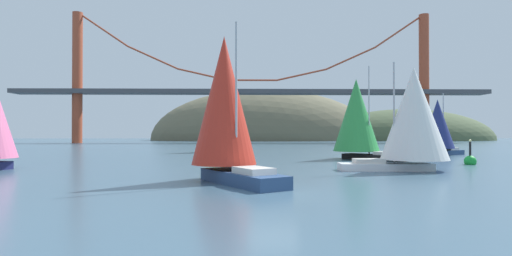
{
  "coord_description": "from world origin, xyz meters",
  "views": [
    {
      "loc": [
        -1.29,
        -20.12,
        3.06
      ],
      "look_at": [
        0.0,
        42.47,
        3.72
      ],
      "focal_mm": 28.12,
      "sensor_mm": 36.0,
      "label": 1
    }
  ],
  "objects_px": {
    "sailboat_scarlet_sail": "(226,106)",
    "channel_buoy": "(470,161)",
    "sailboat_yellow_sail": "(215,121)",
    "sailboat_navy_sail": "(438,126)",
    "sailboat_green_sail": "(357,117)",
    "sailboat_white_mainsail": "(413,116)"
  },
  "relations": [
    {
      "from": "sailboat_scarlet_sail",
      "to": "channel_buoy",
      "type": "relative_size",
      "value": 3.69
    },
    {
      "from": "sailboat_yellow_sail",
      "to": "sailboat_navy_sail",
      "type": "bearing_deg",
      "value": -15.67
    },
    {
      "from": "sailboat_scarlet_sail",
      "to": "sailboat_green_sail",
      "type": "bearing_deg",
      "value": 55.46
    },
    {
      "from": "sailboat_green_sail",
      "to": "channel_buoy",
      "type": "bearing_deg",
      "value": -42.76
    },
    {
      "from": "sailboat_green_sail",
      "to": "channel_buoy",
      "type": "distance_m",
      "value": 12.51
    },
    {
      "from": "sailboat_white_mainsail",
      "to": "sailboat_navy_sail",
      "type": "xyz_separation_m",
      "value": [
        12.08,
        20.84,
        -0.45
      ]
    },
    {
      "from": "sailboat_navy_sail",
      "to": "channel_buoy",
      "type": "distance_m",
      "value": 16.06
    },
    {
      "from": "sailboat_green_sail",
      "to": "sailboat_navy_sail",
      "type": "height_order",
      "value": "sailboat_green_sail"
    },
    {
      "from": "sailboat_white_mainsail",
      "to": "channel_buoy",
      "type": "distance_m",
      "value": 10.55
    },
    {
      "from": "sailboat_yellow_sail",
      "to": "sailboat_navy_sail",
      "type": "distance_m",
      "value": 31.41
    },
    {
      "from": "sailboat_scarlet_sail",
      "to": "sailboat_navy_sail",
      "type": "bearing_deg",
      "value": 45.69
    },
    {
      "from": "sailboat_white_mainsail",
      "to": "sailboat_yellow_sail",
      "type": "height_order",
      "value": "sailboat_yellow_sail"
    },
    {
      "from": "sailboat_white_mainsail",
      "to": "sailboat_yellow_sail",
      "type": "bearing_deg",
      "value": 121.76
    },
    {
      "from": "sailboat_yellow_sail",
      "to": "sailboat_scarlet_sail",
      "type": "bearing_deg",
      "value": -84.3
    },
    {
      "from": "sailboat_white_mainsail",
      "to": "sailboat_yellow_sail",
      "type": "relative_size",
      "value": 0.88
    },
    {
      "from": "sailboat_white_mainsail",
      "to": "sailboat_navy_sail",
      "type": "height_order",
      "value": "sailboat_white_mainsail"
    },
    {
      "from": "sailboat_green_sail",
      "to": "channel_buoy",
      "type": "xyz_separation_m",
      "value": [
        8.58,
        -7.93,
        -4.47
      ]
    },
    {
      "from": "sailboat_green_sail",
      "to": "sailboat_navy_sail",
      "type": "bearing_deg",
      "value": 29.22
    },
    {
      "from": "sailboat_white_mainsail",
      "to": "channel_buoy",
      "type": "height_order",
      "value": "sailboat_white_mainsail"
    },
    {
      "from": "sailboat_scarlet_sail",
      "to": "sailboat_yellow_sail",
      "type": "relative_size",
      "value": 0.98
    },
    {
      "from": "sailboat_scarlet_sail",
      "to": "sailboat_green_sail",
      "type": "relative_size",
      "value": 0.93
    },
    {
      "from": "channel_buoy",
      "to": "sailboat_yellow_sail",
      "type": "bearing_deg",
      "value": 137.85
    }
  ]
}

